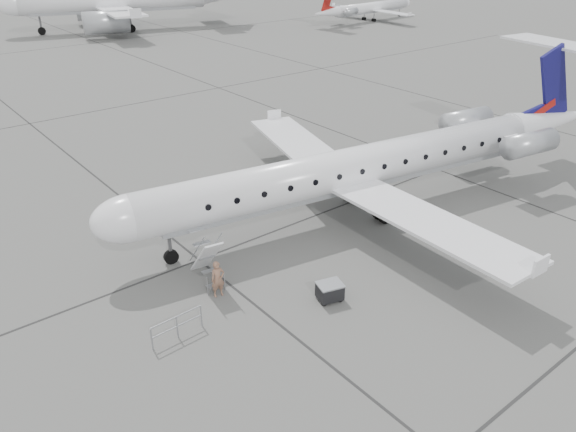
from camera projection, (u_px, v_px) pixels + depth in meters
ground at (358, 250)px, 27.98m from camera, size 320.00×320.00×0.00m
main_regional_jet at (354, 149)px, 29.52m from camera, size 34.04×26.99×7.89m
airstair at (206, 258)px, 24.96m from camera, size 1.21×2.36×2.47m
passenger at (218, 279)px, 24.15m from camera, size 0.68×0.52×1.69m
safety_railing at (177, 327)px, 21.79m from camera, size 2.20×0.16×1.00m
baggage_cart at (330, 291)px, 24.03m from camera, size 1.22×1.09×0.89m
bg_regional_right at (373, 2)px, 94.15m from camera, size 23.67×17.87×5.90m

